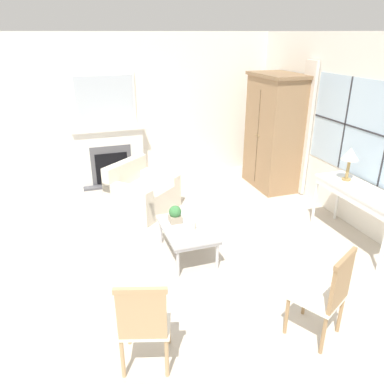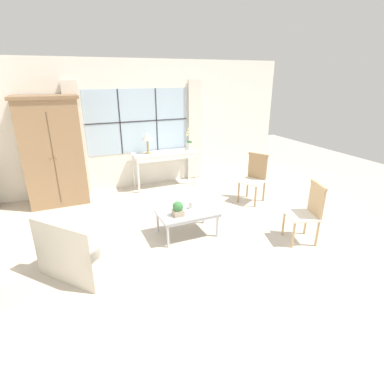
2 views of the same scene
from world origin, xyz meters
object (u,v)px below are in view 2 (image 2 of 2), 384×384
console_table (165,156)px  potted_plant_small (178,209)px  pillar_candle (191,206)px  potted_orchid (188,142)px  armchair_upholstered (87,249)px  side_chair_wooden (255,175)px  coffee_table (187,213)px  table_lamp (147,137)px  armoire (53,152)px  accent_chair_wooden (309,209)px

console_table → potted_plant_small: (-0.63, -2.49, -0.18)m
console_table → potted_plant_small: bearing=-104.2°
pillar_candle → potted_orchid: bearing=68.2°
armchair_upholstered → side_chair_wooden: bearing=17.6°
armchair_upholstered → side_chair_wooden: 3.60m
potted_plant_small → potted_orchid: bearing=64.0°
armchair_upholstered → coffee_table: armchair_upholstered is taller
table_lamp → potted_orchid: 1.01m
pillar_candle → armchair_upholstered: bearing=-168.3°
armoire → coffee_table: armoire is taller
coffee_table → table_lamp: bearing=88.7°
armoire → pillar_candle: armoire is taller
side_chair_wooden → coffee_table: (-1.83, -0.79, -0.17)m
armoire → coffee_table: 3.05m
potted_orchid → side_chair_wooden: potted_orchid is taller
potted_orchid → pillar_candle: size_ratio=4.15×
console_table → potted_orchid: potted_orchid is taller
table_lamp → coffee_table: size_ratio=0.51×
coffee_table → pillar_candle: size_ratio=7.70×
armoire → pillar_candle: 3.05m
side_chair_wooden → accent_chair_wooden: (-0.19, -1.71, -0.02)m
accent_chair_wooden → potted_plant_small: 2.01m
accent_chair_wooden → potted_plant_small: bearing=156.1°
table_lamp → coffee_table: (-0.05, -2.41, -0.80)m
console_table → table_lamp: size_ratio=3.01×
console_table → accent_chair_wooden: (1.21, -3.30, -0.19)m
armchair_upholstered → pillar_candle: bearing=11.7°
coffee_table → armoire: bearing=129.0°
table_lamp → potted_orchid: potted_orchid is taller
pillar_candle → accent_chair_wooden: bearing=-32.3°
console_table → pillar_candle: (-0.34, -2.32, -0.25)m
console_table → potted_plant_small: 2.57m
table_lamp → potted_orchid: (0.99, 0.02, -0.20)m
potted_orchid → potted_plant_small: 2.86m
side_chair_wooden → potted_plant_small: bearing=-156.1°
table_lamp → potted_plant_small: table_lamp is taller
armoire → side_chair_wooden: armoire is taller
potted_orchid → accent_chair_wooden: potted_orchid is taller
console_table → armchair_upholstered: (-2.02, -2.67, -0.45)m
console_table → side_chair_wooden: size_ratio=1.49×
table_lamp → pillar_candle: 2.46m
potted_plant_small → pillar_candle: (0.29, 0.16, -0.07)m
armoire → side_chair_wooden: 4.04m
armchair_upholstered → coffee_table: 1.61m
coffee_table → pillar_candle: (0.10, 0.06, 0.10)m
console_table → potted_orchid: 0.67m
pillar_candle → console_table: bearing=81.8°
table_lamp → accent_chair_wooden: size_ratio=0.51×
armchair_upholstered → coffee_table: size_ratio=1.38×
armchair_upholstered → accent_chair_wooden: 3.30m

